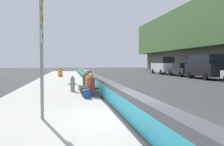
% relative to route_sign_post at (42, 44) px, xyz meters
% --- Properties ---
extents(ground_plane, '(160.00, 160.00, 0.00)m').
position_rel_route_sign_post_xyz_m(ground_plane, '(-0.45, -2.56, -2.23)').
color(ground_plane, '#353538').
rests_on(ground_plane, ground).
extents(sidewalk_strip, '(80.00, 4.40, 0.14)m').
position_rel_route_sign_post_xyz_m(sidewalk_strip, '(-0.45, 0.09, -2.16)').
color(sidewalk_strip, '#A8A59E').
rests_on(sidewalk_strip, ground_plane).
extents(jersey_barrier, '(76.00, 0.45, 0.85)m').
position_rel_route_sign_post_xyz_m(jersey_barrier, '(-0.45, -2.55, -1.81)').
color(jersey_barrier, '#47474C').
rests_on(jersey_barrier, ground_plane).
extents(route_sign_post, '(0.44, 0.09, 3.60)m').
position_rel_route_sign_post_xyz_m(route_sign_post, '(0.00, 0.00, 0.00)').
color(route_sign_post, gray).
rests_on(route_sign_post, sidewalk_strip).
extents(fire_hydrant, '(0.26, 0.46, 0.88)m').
position_rel_route_sign_post_xyz_m(fire_hydrant, '(6.55, -0.93, -1.65)').
color(fire_hydrant, gray).
rests_on(fire_hydrant, sidewalk_strip).
extents(seated_person_foreground, '(0.74, 0.85, 1.10)m').
position_rel_route_sign_post_xyz_m(seated_person_foreground, '(4.50, -1.76, -1.75)').
color(seated_person_foreground, '#424247').
rests_on(seated_person_foreground, sidewalk_strip).
extents(seated_person_middle, '(0.77, 0.89, 1.20)m').
position_rel_route_sign_post_xyz_m(seated_person_middle, '(5.41, -1.76, -1.72)').
color(seated_person_middle, black).
rests_on(seated_person_middle, sidewalk_strip).
extents(seated_person_rear, '(0.82, 0.93, 1.16)m').
position_rel_route_sign_post_xyz_m(seated_person_rear, '(6.87, -1.72, -1.73)').
color(seated_person_rear, '#706651').
rests_on(seated_person_rear, sidewalk_strip).
extents(backpack, '(0.32, 0.28, 0.40)m').
position_rel_route_sign_post_xyz_m(backpack, '(3.77, -1.51, -1.90)').
color(backpack, navy).
rests_on(backpack, sidewalk_strip).
extents(construction_barrel, '(0.54, 0.54, 0.95)m').
position_rel_route_sign_post_xyz_m(construction_barrel, '(21.48, 0.24, -1.61)').
color(construction_barrel, orange).
rests_on(construction_barrel, sidewalk_strip).
extents(parked_car_fourth, '(5.12, 2.13, 2.56)m').
position_rel_route_sign_post_xyz_m(parked_car_fourth, '(16.44, -14.82, -0.88)').
color(parked_car_fourth, black).
rests_on(parked_car_fourth, ground_plane).
extents(parked_car_midline, '(4.51, 1.97, 1.71)m').
position_rel_route_sign_post_xyz_m(parked_car_midline, '(22.01, -14.87, -1.37)').
color(parked_car_midline, '#28282D').
rests_on(parked_car_midline, ground_plane).
extents(parked_car_far, '(5.13, 2.17, 2.56)m').
position_rel_route_sign_post_xyz_m(parked_car_far, '(28.01, -14.78, -0.88)').
color(parked_car_far, silver).
rests_on(parked_car_far, ground_plane).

